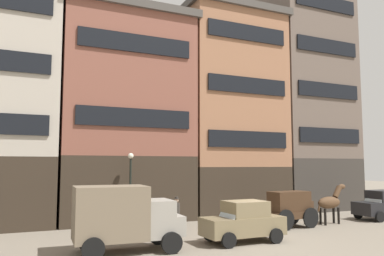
# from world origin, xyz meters

# --- Properties ---
(ground_plane) EXTENTS (120.00, 120.00, 0.00)m
(ground_plane) POSITION_xyz_m (0.00, 0.00, 0.00)
(ground_plane) COLOR slate
(building_center_left) EXTENTS (8.68, 5.75, 13.48)m
(building_center_left) POSITION_xyz_m (-3.82, 9.22, 6.78)
(building_center_left) COLOR #33281E
(building_center_left) RESTS_ON ground_plane
(building_center_right) EXTENTS (7.71, 5.75, 14.86)m
(building_center_right) POSITION_xyz_m (4.02, 9.22, 7.48)
(building_center_right) COLOR #33281E
(building_center_right) RESTS_ON ground_plane
(building_far_right) EXTENTS (7.32, 5.75, 18.11)m
(building_far_right) POSITION_xyz_m (11.19, 9.22, 9.10)
(building_far_right) COLOR #38332D
(building_far_right) RESTS_ON ground_plane
(cargo_wagon) EXTENTS (3.01, 1.72, 1.98)m
(cargo_wagon) POSITION_xyz_m (3.87, 2.22, 1.15)
(cargo_wagon) COLOR #3D2819
(cargo_wagon) RESTS_ON ground_plane
(draft_horse) EXTENTS (2.35, 0.73, 2.30)m
(draft_horse) POSITION_xyz_m (6.82, 2.22, 1.27)
(draft_horse) COLOR #513823
(draft_horse) RESTS_ON ground_plane
(delivery_truck_near) EXTENTS (4.43, 2.32, 2.62)m
(delivery_truck_near) POSITION_xyz_m (-6.07, 0.01, 1.42)
(delivery_truck_near) COLOR gray
(delivery_truck_near) RESTS_ON ground_plane
(sedan_dark) EXTENTS (3.75, 1.96, 1.83)m
(sedan_dark) POSITION_xyz_m (11.27, 2.32, 0.91)
(sedan_dark) COLOR black
(sedan_dark) RESTS_ON ground_plane
(sedan_parked_curb) EXTENTS (3.71, 1.88, 1.83)m
(sedan_parked_curb) POSITION_xyz_m (-0.70, -0.23, 0.91)
(sedan_parked_curb) COLOR #7A6B4C
(sedan_parked_curb) RESTS_ON ground_plane
(pedestrian_officer) EXTENTS (0.43, 0.43, 1.79)m
(pedestrian_officer) POSITION_xyz_m (-2.41, 3.57, 0.98)
(pedestrian_officer) COLOR #38332D
(pedestrian_officer) RESTS_ON ground_plane
(streetlamp_curbside) EXTENTS (0.32, 0.32, 4.12)m
(streetlamp_curbside) POSITION_xyz_m (-4.25, 5.91, 2.67)
(streetlamp_curbside) COLOR black
(streetlamp_curbside) RESTS_ON ground_plane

